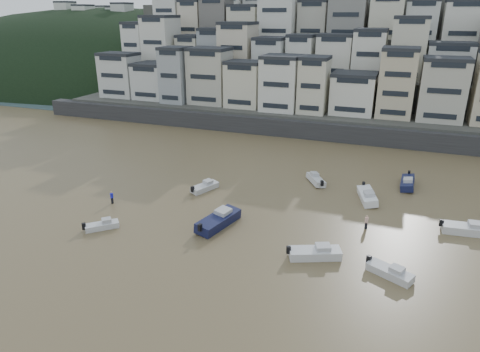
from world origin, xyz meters
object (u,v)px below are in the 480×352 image
at_px(boat_f, 205,186).
at_px(boat_c, 218,218).
at_px(boat_d, 467,227).
at_px(boat_h, 316,179).
at_px(boat_i, 408,182).
at_px(person_pink, 366,222).
at_px(boat_a, 315,251).
at_px(boat_b, 390,271).
at_px(person_blue, 112,197).
at_px(boat_j, 102,224).
at_px(boat_e, 367,195).

bearing_deg(boat_f, boat_c, -124.61).
distance_m(boat_c, boat_d, 28.88).
xyz_separation_m(boat_c, boat_h, (8.23, 17.87, -0.30)).
relative_size(boat_i, person_pink, 3.47).
distance_m(boat_c, boat_i, 29.81).
height_order(boat_c, person_pink, boat_c).
xyz_separation_m(boat_a, boat_b, (7.45, -0.78, -0.13)).
relative_size(boat_c, boat_h, 1.44).
bearing_deg(boat_h, person_blue, 93.30).
bearing_deg(person_pink, boat_d, 14.49).
height_order(boat_b, boat_j, boat_b).
bearing_deg(boat_d, person_pink, -171.24).
distance_m(boat_f, person_pink, 23.15).
distance_m(boat_d, boat_f, 33.85).
xyz_separation_m(boat_b, boat_c, (-19.69, 3.84, 0.32)).
bearing_deg(boat_j, boat_i, -5.37).
bearing_deg(boat_b, boat_f, 179.59).
bearing_deg(boat_h, person_pink, -177.62).
relative_size(boat_f, boat_h, 0.96).
xyz_separation_m(boat_c, boat_f, (-6.18, 9.39, -0.33)).
xyz_separation_m(boat_a, boat_h, (-4.01, 20.93, -0.11)).
bearing_deg(person_blue, boat_c, -3.40).
distance_m(boat_h, boat_j, 31.32).
height_order(boat_f, boat_j, boat_f).
height_order(boat_b, boat_e, boat_e).
bearing_deg(boat_f, boat_d, -69.74).
height_order(boat_i, person_pink, person_pink).
bearing_deg(boat_b, boat_j, -150.38).
height_order(boat_e, boat_i, boat_e).
bearing_deg(boat_i, boat_f, -64.65).
height_order(boat_e, boat_j, boat_e).
xyz_separation_m(boat_h, boat_i, (12.88, 3.18, 0.13)).
distance_m(boat_d, boat_h, 21.65).
height_order(boat_j, person_pink, person_pink).
distance_m(boat_f, boat_j, 16.23).
height_order(boat_a, boat_f, boat_a).
bearing_deg(person_blue, boat_a, -8.11).
height_order(boat_b, boat_i, boat_i).
relative_size(boat_a, boat_d, 0.99).
distance_m(boat_f, boat_h, 16.71).
relative_size(person_blue, person_pink, 1.00).
relative_size(boat_b, boat_f, 1.01).
relative_size(boat_c, boat_i, 1.21).
relative_size(boat_c, person_pink, 4.19).
bearing_deg(boat_a, person_blue, 149.24).
bearing_deg(boat_h, boat_d, -147.94).
relative_size(boat_h, boat_i, 0.84).
xyz_separation_m(boat_d, boat_h, (-19.43, 9.55, -0.12)).
xyz_separation_m(boat_d, boat_j, (-40.28, -13.82, -0.24)).
distance_m(boat_c, person_pink, 17.51).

